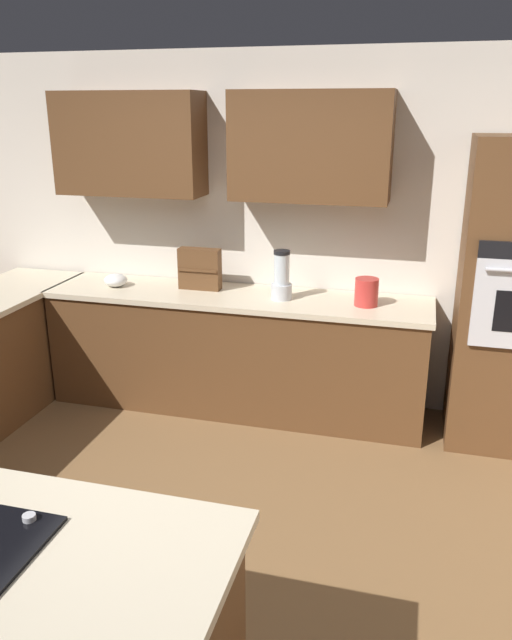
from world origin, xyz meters
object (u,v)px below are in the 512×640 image
blender (282,278)px  mixing_bowl (116,280)px  kettle (366,292)px  spice_rack (200,269)px

blender → mixing_bowl: blender is taller
kettle → blender: bearing=0.0°
blender → kettle: blender is taller
mixing_bowl → spice_rack: 0.67m
spice_rack → kettle: 1.26m
blender → spice_rack: 0.66m
spice_rack → kettle: size_ratio=1.65×
blender → mixing_bowl: (1.30, 0.00, -0.10)m
blender → mixing_bowl: 1.30m
mixing_bowl → kettle: (-1.90, 0.00, 0.05)m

